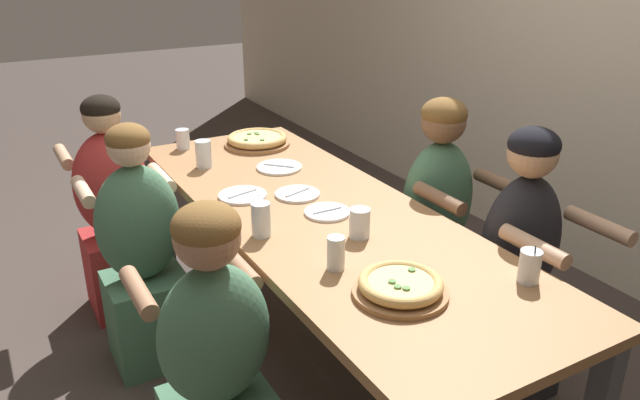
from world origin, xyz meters
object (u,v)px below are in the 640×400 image
diner_near_left (115,217)px  diner_near_midleft (143,260)px  drinking_glass_d (261,222)px  drinking_glass_a (336,253)px  empty_plate_d (279,167)px  drinking_glass_b (360,225)px  diner_far_midright (516,280)px  diner_near_midright (217,375)px  empty_plate_c (243,195)px  empty_plate_b (297,194)px  diner_far_center (436,231)px  pizza_board_second (400,287)px  empty_plate_a (327,212)px  cocktail_glass_blue (529,268)px  drinking_glass_e (204,156)px  pizza_board_main (257,140)px  drinking_glass_c (183,140)px

diner_near_left → diner_near_midleft: bearing=-90.0°
drinking_glass_d → drinking_glass_a: bearing=17.4°
empty_plate_d → diner_near_left: 0.88m
empty_plate_d → drinking_glass_b: (0.81, -0.07, 0.04)m
diner_far_midright → diner_near_midright: (-0.06, -1.25, -0.02)m
empty_plate_c → diner_near_midright: 0.89m
empty_plate_b → diner_far_center: bearing=73.4°
drinking_glass_a → empty_plate_d: bearing=164.5°
pizza_board_second → drinking_glass_a: (-0.24, -0.09, 0.03)m
empty_plate_a → diner_far_center: size_ratio=0.16×
empty_plate_a → empty_plate_d: (-0.57, 0.07, -0.00)m
cocktail_glass_blue → diner_near_midleft: 1.62m
pizza_board_second → empty_plate_b: 0.88m
diner_near_midright → drinking_glass_e: bearing=71.0°
diner_near_left → empty_plate_c: bearing=-58.3°
empty_plate_b → cocktail_glass_blue: size_ratio=1.41×
drinking_glass_a → diner_far_center: (-0.45, 0.82, -0.30)m
pizza_board_second → empty_plate_a: size_ratio=1.62×
drinking_glass_d → empty_plate_d: bearing=148.7°
diner_far_center → empty_plate_b: bearing=-16.6°
empty_plate_d → diner_near_midright: size_ratio=0.19×
drinking_glass_d → pizza_board_second: bearing=18.5°
pizza_board_second → diner_far_center: bearing=133.4°
empty_plate_a → drinking_glass_b: 0.25m
cocktail_glass_blue → drinking_glass_b: size_ratio=1.23×
cocktail_glass_blue → pizza_board_main: bearing=-174.6°
pizza_board_main → diner_far_center: (0.91, 0.49, -0.27)m
drinking_glass_b → drinking_glass_d: (-0.19, -0.31, 0.01)m
drinking_glass_b → drinking_glass_c: bearing=-170.2°
empty_plate_b → drinking_glass_b: bearing=1.5°
pizza_board_main → diner_far_center: bearing=28.1°
empty_plate_a → drinking_glass_e: size_ratio=1.40×
pizza_board_main → empty_plate_a: 0.96m
empty_plate_b → drinking_glass_e: drinking_glass_e is taller
drinking_glass_e → diner_far_midright: (1.23, 0.85, -0.31)m
drinking_glass_d → diner_far_midright: (0.41, 0.93, -0.30)m
drinking_glass_a → drinking_glass_d: 0.37m
drinking_glass_a → diner_near_left: bearing=-162.8°
drinking_glass_c → drinking_glass_e: 0.33m
drinking_glass_a → diner_far_midright: 0.87m
pizza_board_main → diner_near_midleft: diner_near_midleft is taller
empty_plate_b → drinking_glass_c: drinking_glass_c is taller
drinking_glass_b → diner_near_left: 1.44m
empty_plate_b → drinking_glass_d: size_ratio=1.47×
pizza_board_second → empty_plate_a: 0.66m
empty_plate_c → diner_near_midleft: (-0.17, -0.42, -0.28)m
pizza_board_main → drinking_glass_b: 1.20m
diner_near_left → empty_plate_b: bearing=-51.1°
drinking_glass_a → empty_plate_a: bearing=153.3°
pizza_board_second → diner_far_midright: (-0.18, 0.73, -0.28)m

